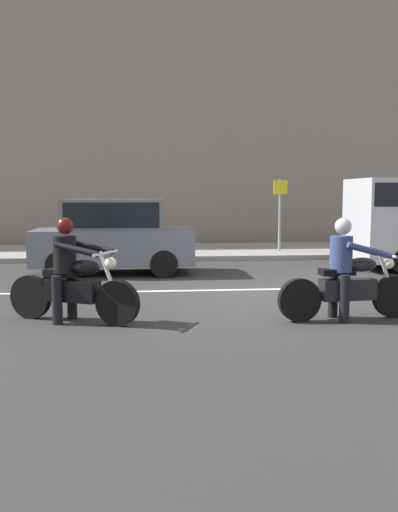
% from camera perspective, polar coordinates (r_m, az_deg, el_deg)
% --- Properties ---
extents(ground_plane, '(80.00, 80.00, 0.00)m').
position_cam_1_polar(ground_plane, '(10.42, 6.27, -4.28)').
color(ground_plane, '#2C2C2C').
extents(sidewalk_slab, '(40.00, 4.40, 0.14)m').
position_cam_1_polar(sidewalk_slab, '(18.23, 1.07, 0.52)').
color(sidewalk_slab, gray).
rests_on(sidewalk_slab, ground_plane).
extents(building_facade, '(40.00, 1.40, 11.86)m').
position_cam_1_polar(building_facade, '(21.89, 0.01, 16.89)').
color(building_facade, slate).
rests_on(building_facade, ground_plane).
extents(lane_marking_stripe, '(18.00, 0.14, 0.01)m').
position_cam_1_polar(lane_marking_stripe, '(11.45, 8.93, -3.34)').
color(lane_marking_stripe, silver).
rests_on(lane_marking_stripe, ground_plane).
extents(motorcycle_with_rider_denim_blue, '(2.20, 0.70, 1.56)m').
position_cam_1_polar(motorcycle_with_rider_denim_blue, '(8.78, 14.91, -2.21)').
color(motorcycle_with_rider_denim_blue, black).
rests_on(motorcycle_with_rider_denim_blue, ground_plane).
extents(motorcycle_with_rider_black_leather, '(2.02, 1.08, 1.57)m').
position_cam_1_polar(motorcycle_with_rider_black_leather, '(8.53, -12.89, -2.37)').
color(motorcycle_with_rider_black_leather, black).
rests_on(motorcycle_with_rider_black_leather, ground_plane).
extents(parked_hatchback_slate_gray, '(3.78, 1.76, 1.80)m').
position_cam_1_polar(parked_hatchback_slate_gray, '(13.55, -8.72, 2.11)').
color(parked_hatchback_slate_gray, slate).
rests_on(parked_hatchback_slate_gray, ground_plane).
extents(street_sign_post, '(0.44, 0.08, 2.24)m').
position_cam_1_polar(street_sign_post, '(17.58, 8.28, 4.96)').
color(street_sign_post, gray).
rests_on(street_sign_post, sidewalk_slab).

